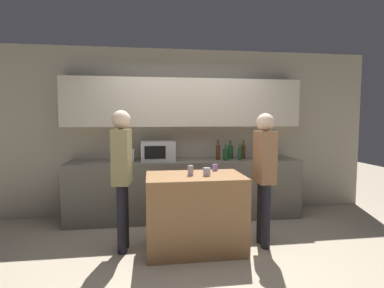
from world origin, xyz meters
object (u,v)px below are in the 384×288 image
object	(u,v)px
bottle_4	(243,151)
bottle_1	(225,154)
microwave	(158,151)
person_center	(264,168)
potted_plant	(264,147)
bottle_3	(240,153)
cup_1	(191,171)
cup_0	(215,167)
bottle_2	(230,152)
toaster	(126,155)
cup_2	(207,172)
person_left	(122,168)
bottle_0	(218,152)

from	to	relation	value
bottle_4	bottle_1	bearing A→B (deg)	-156.24
microwave	person_center	distance (m)	1.74
potted_plant	bottle_1	xyz separation A→B (m)	(-0.68, -0.11, -0.10)
bottle_3	cup_1	bearing A→B (deg)	-130.62
cup_0	person_center	world-z (taller)	person_center
bottle_1	bottle_3	xyz separation A→B (m)	(0.24, 0.01, 0.01)
bottle_2	bottle_4	world-z (taller)	bottle_4
toaster	potted_plant	bearing A→B (deg)	0.00
person_center	bottle_1	bearing A→B (deg)	12.65
potted_plant	cup_0	bearing A→B (deg)	-138.37
cup_2	microwave	bearing A→B (deg)	113.33
bottle_2	person_left	bearing A→B (deg)	-144.92
potted_plant	person_center	distance (m)	1.29
bottle_3	cup_0	size ratio (longest dim) A/B	3.19
toaster	potted_plant	xyz separation A→B (m)	(2.22, 0.00, 0.11)
person_center	cup_1	bearing A→B (deg)	91.64
toaster	cup_1	size ratio (longest dim) A/B	2.17
toaster	cup_1	xyz separation A→B (m)	(0.84, -1.19, -0.05)
bottle_0	person_center	size ratio (longest dim) A/B	0.20
cup_2	person_left	size ratio (longest dim) A/B	0.06
bottle_0	bottle_4	world-z (taller)	bottle_0
bottle_2	cup_2	distance (m)	1.44
bottle_0	person_center	world-z (taller)	person_center
cup_1	cup_2	distance (m)	0.19
microwave	cup_1	size ratio (longest dim) A/B	4.34
bottle_1	bottle_2	xyz separation A→B (m)	(0.12, 0.16, 0.02)
bottle_1	cup_2	xyz separation A→B (m)	(-0.51, -1.12, -0.07)
bottle_1	cup_0	size ratio (longest dim) A/B	2.99
cup_0	person_center	size ratio (longest dim) A/B	0.05
bottle_1	bottle_2	distance (m)	0.20
microwave	bottle_2	size ratio (longest dim) A/B	1.74
cup_1	person_left	bearing A→B (deg)	172.56
toaster	person_left	distance (m)	1.09
bottle_3	cup_2	xyz separation A→B (m)	(-0.75, -1.14, -0.07)
bottle_1	person_center	xyz separation A→B (m)	(0.21, -1.08, -0.05)
microwave	person_center	bearing A→B (deg)	-43.50
cup_1	bottle_1	bearing A→B (deg)	57.17
bottle_4	toaster	bearing A→B (deg)	-178.78
bottle_1	bottle_4	bearing A→B (deg)	23.76
bottle_0	potted_plant	bearing A→B (deg)	3.52
bottle_1	cup_1	bearing A→B (deg)	-122.83
bottle_4	bottle_2	bearing A→B (deg)	177.59
person_left	cup_0	bearing A→B (deg)	104.37
cup_0	person_center	xyz separation A→B (m)	(0.55, -0.29, 0.03)
bottle_4	microwave	bearing A→B (deg)	-178.28
bottle_3	cup_2	world-z (taller)	bottle_3
bottle_2	cup_1	xyz separation A→B (m)	(-0.82, -1.24, -0.07)
toaster	bottle_2	world-z (taller)	bottle_2
microwave	potted_plant	distance (m)	1.72
bottle_3	cup_0	world-z (taller)	bottle_3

